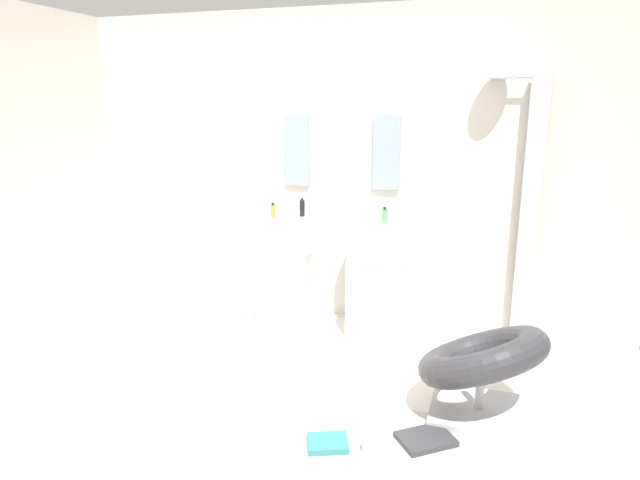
% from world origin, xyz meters
% --- Properties ---
extents(ground_plane, '(4.80, 3.60, 0.04)m').
position_xyz_m(ground_plane, '(0.00, 0.00, -0.02)').
color(ground_plane, silver).
extents(rear_partition, '(4.80, 0.10, 2.60)m').
position_xyz_m(rear_partition, '(0.00, 1.65, 1.30)').
color(rear_partition, beige).
rests_on(rear_partition, ground_plane).
extents(pedestal_sink_left, '(0.49, 0.49, 1.05)m').
position_xyz_m(pedestal_sink_left, '(-0.39, 1.29, 0.52)').
color(pedestal_sink_left, white).
rests_on(pedestal_sink_left, ground_plane).
extents(pedestal_sink_right, '(0.49, 0.49, 1.05)m').
position_xyz_m(pedestal_sink_right, '(0.39, 1.29, 0.52)').
color(pedestal_sink_right, white).
rests_on(pedestal_sink_right, ground_plane).
extents(vanity_mirror_left, '(0.22, 0.03, 0.60)m').
position_xyz_m(vanity_mirror_left, '(-0.39, 1.58, 1.45)').
color(vanity_mirror_left, '#8C9EA8').
extents(vanity_mirror_right, '(0.22, 0.03, 0.60)m').
position_xyz_m(vanity_mirror_right, '(0.39, 1.58, 1.45)').
color(vanity_mirror_right, '#8C9EA8').
extents(shower_column, '(0.49, 0.24, 2.05)m').
position_xyz_m(shower_column, '(1.50, 1.53, 1.08)').
color(shower_column, '#B7BABF').
rests_on(shower_column, ground_plane).
extents(lounge_chair, '(1.06, 1.06, 0.65)m').
position_xyz_m(lounge_chair, '(1.25, 0.25, 0.35)').
color(lounge_chair, '#B7BABF').
rests_on(lounge_chair, ground_plane).
extents(area_rug, '(1.27, 0.79, 0.01)m').
position_xyz_m(area_rug, '(0.69, -0.21, 0.01)').
color(area_rug, beige).
rests_on(area_rug, ground_plane).
extents(magazine_charcoal, '(0.37, 0.35, 0.03)m').
position_xyz_m(magazine_charcoal, '(0.98, -0.12, 0.03)').
color(magazine_charcoal, '#38383D').
rests_on(magazine_charcoal, area_rug).
extents(magazine_teal, '(0.27, 0.25, 0.03)m').
position_xyz_m(magazine_teal, '(0.47, -0.32, 0.03)').
color(magazine_teal, teal).
rests_on(magazine_teal, area_rug).
extents(coffee_mug, '(0.08, 0.08, 0.10)m').
position_xyz_m(coffee_mug, '(0.71, -0.32, 0.06)').
color(coffee_mug, white).
rests_on(coffee_mug, area_rug).
extents(soap_bottle_amber, '(0.04, 0.04, 0.12)m').
position_xyz_m(soap_bottle_amber, '(-0.42, 1.12, 1.01)').
color(soap_bottle_amber, '#C68C38').
rests_on(soap_bottle_amber, pedestal_sink_left).
extents(soap_bottle_green, '(0.04, 0.04, 0.13)m').
position_xyz_m(soap_bottle_green, '(0.46, 1.19, 1.01)').
color(soap_bottle_green, '#59996B').
rests_on(soap_bottle_green, pedestal_sink_right).
extents(soap_bottle_black, '(0.04, 0.04, 0.15)m').
position_xyz_m(soap_bottle_black, '(-0.22, 1.25, 1.02)').
color(soap_bottle_black, black).
rests_on(soap_bottle_black, pedestal_sink_left).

